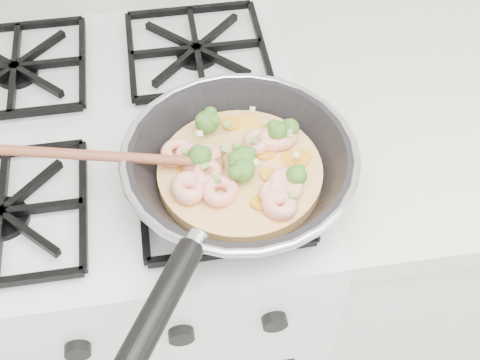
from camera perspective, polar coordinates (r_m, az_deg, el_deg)
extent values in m
cube|color=white|center=(1.37, -8.39, -8.77)|extent=(0.60, 0.60, 0.90)
cube|color=black|center=(1.01, -11.37, 4.81)|extent=(0.56, 0.56, 0.02)
torus|color=silver|center=(0.85, 0.00, 2.20)|extent=(0.32, 0.32, 0.01)
cylinder|color=black|center=(0.73, -7.06, -10.95)|extent=(0.11, 0.16, 0.03)
cylinder|color=#F3BD69|center=(0.88, 0.00, 0.64)|extent=(0.22, 0.22, 0.02)
ellipsoid|color=brown|center=(0.86, -3.32, 1.35)|extent=(0.06, 0.05, 0.02)
cylinder|color=brown|center=(0.86, -12.31, 2.10)|extent=(0.25, 0.04, 0.05)
torus|color=#FFB196|center=(0.82, 3.49, -2.19)|extent=(0.07, 0.07, 0.02)
torus|color=#FFB196|center=(0.83, 3.33, -1.03)|extent=(0.06, 0.07, 0.03)
torus|color=#FFB196|center=(0.83, -1.76, -0.97)|extent=(0.08, 0.08, 0.03)
torus|color=#FFB196|center=(0.84, -4.64, -0.81)|extent=(0.07, 0.07, 0.03)
torus|color=#FFB196|center=(0.85, -2.91, 0.57)|extent=(0.07, 0.07, 0.03)
torus|color=#FFB196|center=(0.85, 4.03, -0.19)|extent=(0.06, 0.06, 0.03)
torus|color=#FFB196|center=(0.89, 1.52, 3.42)|extent=(0.06, 0.06, 0.02)
torus|color=#FFB196|center=(0.88, -3.15, 2.20)|extent=(0.05, 0.05, 0.02)
torus|color=#FFB196|center=(0.84, -4.56, -0.68)|extent=(0.06, 0.06, 0.03)
torus|color=#FFB196|center=(0.87, -4.27, 1.97)|extent=(0.07, 0.07, 0.02)
torus|color=#FFB196|center=(0.90, 2.90, 3.68)|extent=(0.07, 0.07, 0.03)
torus|color=#FFB196|center=(0.88, -5.53, 2.42)|extent=(0.07, 0.07, 0.03)
torus|color=#FFB196|center=(0.84, 4.03, -0.81)|extent=(0.07, 0.07, 0.03)
torus|color=#FFB196|center=(0.90, 3.56, 3.81)|extent=(0.06, 0.06, 0.02)
ellipsoid|color=#49802A|center=(0.90, -2.94, 5.09)|extent=(0.04, 0.04, 0.03)
ellipsoid|color=#49802A|center=(0.90, 4.40, 4.60)|extent=(0.03, 0.03, 0.03)
ellipsoid|color=#49802A|center=(0.84, 0.24, 0.87)|extent=(0.04, 0.04, 0.03)
ellipsoid|color=#49802A|center=(0.89, 3.39, 4.32)|extent=(0.04, 0.04, 0.03)
ellipsoid|color=#49802A|center=(0.86, -3.51, 2.08)|extent=(0.04, 0.04, 0.03)
ellipsoid|color=#49802A|center=(0.86, 0.26, 1.92)|extent=(0.04, 0.04, 0.03)
ellipsoid|color=#49802A|center=(0.84, 4.98, 0.40)|extent=(0.04, 0.04, 0.03)
cylinder|color=#F3A51E|center=(0.88, 5.26, 1.87)|extent=(0.04, 0.04, 0.01)
cylinder|color=#F3A51E|center=(0.84, 4.19, -1.94)|extent=(0.03, 0.03, 0.01)
cylinder|color=#F3A51E|center=(0.89, 0.45, 2.32)|extent=(0.04, 0.04, 0.01)
cylinder|color=#F3A51E|center=(0.93, -0.75, 5.06)|extent=(0.04, 0.04, 0.01)
cylinder|color=#F3A51E|center=(0.92, 2.60, 4.27)|extent=(0.04, 0.04, 0.00)
cylinder|color=#F3A51E|center=(0.83, 1.78, -2.03)|extent=(0.04, 0.04, 0.01)
cylinder|color=#F3A51E|center=(0.89, 2.19, 2.49)|extent=(0.04, 0.04, 0.01)
cylinder|color=#F3A51E|center=(0.88, 4.33, 1.86)|extent=(0.03, 0.03, 0.01)
cylinder|color=#F3A51E|center=(0.86, 2.57, 0.49)|extent=(0.03, 0.03, 0.00)
cylinder|color=#F3A51E|center=(0.93, 0.86, 5.00)|extent=(0.04, 0.04, 0.01)
cylinder|color=#F3A51E|center=(0.87, -4.74, 0.64)|extent=(0.03, 0.03, 0.01)
cylinder|color=beige|center=(0.85, 1.42, 1.54)|extent=(0.01, 0.01, 0.01)
cylinder|color=beige|center=(0.92, 1.10, 6.30)|extent=(0.01, 0.01, 0.01)
cylinder|color=#7BB247|center=(0.85, -0.54, 1.28)|extent=(0.01, 0.01, 0.01)
cylinder|color=#7BB247|center=(0.88, 4.40, 4.14)|extent=(0.01, 0.01, 0.01)
cylinder|color=beige|center=(0.88, -3.62, 4.04)|extent=(0.01, 0.01, 0.01)
cylinder|color=beige|center=(0.86, 4.96, 2.17)|extent=(0.01, 0.01, 0.01)
cylinder|color=#7BB247|center=(0.83, 0.37, 0.78)|extent=(0.01, 0.01, 0.01)
cylinder|color=#7BB247|center=(0.82, 4.63, -1.41)|extent=(0.01, 0.01, 0.01)
cylinder|color=#7BB247|center=(0.87, -4.82, 2.43)|extent=(0.01, 0.01, 0.01)
cylinder|color=#7BB247|center=(0.87, 1.21, 3.49)|extent=(0.01, 0.01, 0.01)
cylinder|color=#7BB247|center=(0.87, -0.35, 2.93)|extent=(0.01, 0.01, 0.01)
cylinder|color=#7BB247|center=(0.86, -0.12, 2.14)|extent=(0.01, 0.01, 0.01)
cylinder|color=#7BB247|center=(0.89, 2.53, 4.56)|extent=(0.01, 0.01, 0.01)
cylinder|color=#7BB247|center=(0.87, -1.41, 2.76)|extent=(0.01, 0.01, 0.01)
cylinder|color=#7BB247|center=(0.83, -2.03, 0.13)|extent=(0.01, 0.01, 0.01)
cylinder|color=#7BB247|center=(0.90, -1.11, 4.98)|extent=(0.01, 0.01, 0.01)
cylinder|color=#7BB247|center=(0.84, -3.14, 1.25)|extent=(0.01, 0.01, 0.01)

